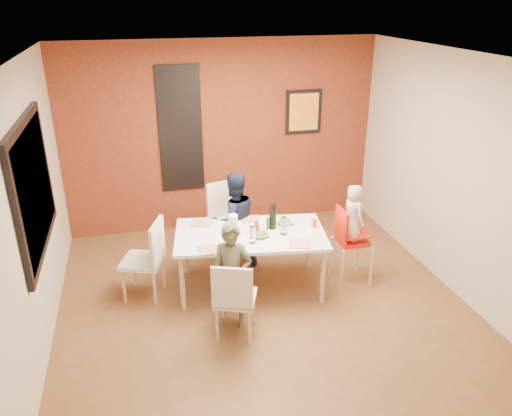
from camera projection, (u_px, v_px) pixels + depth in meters
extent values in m
plane|color=brown|center=(262.00, 302.00, 5.70)|extent=(4.50, 4.50, 0.00)
cube|color=white|center=(264.00, 57.00, 4.62)|extent=(4.50, 4.50, 0.02)
cube|color=beige|center=(223.00, 136.00, 7.16)|extent=(4.50, 0.02, 2.70)
cube|color=beige|center=(355.00, 320.00, 3.16)|extent=(4.50, 0.02, 2.70)
cube|color=beige|center=(30.00, 215.00, 4.65)|extent=(0.02, 4.50, 2.70)
cube|color=beige|center=(454.00, 175.00, 5.66)|extent=(0.02, 4.50, 2.70)
cube|color=maroon|center=(223.00, 137.00, 7.14)|extent=(4.50, 0.02, 2.70)
cube|color=black|center=(33.00, 187.00, 4.76)|extent=(0.05, 1.70, 1.30)
cube|color=black|center=(35.00, 187.00, 4.76)|extent=(0.02, 1.55, 1.15)
cube|color=silver|center=(181.00, 129.00, 6.93)|extent=(0.55, 0.03, 1.70)
cube|color=black|center=(181.00, 130.00, 6.93)|extent=(0.60, 0.03, 1.76)
cube|color=black|center=(304.00, 112.00, 7.27)|extent=(0.54, 0.03, 0.64)
cube|color=#F6A636|center=(304.00, 112.00, 7.26)|extent=(0.44, 0.01, 0.54)
cube|color=white|center=(250.00, 234.00, 5.73)|extent=(1.84, 1.21, 0.04)
cylinder|color=#BEAC8D|center=(182.00, 283.00, 5.45)|extent=(0.06, 0.06, 0.68)
cylinder|color=#BEAC8D|center=(185.00, 248.00, 6.18)|extent=(0.06, 0.06, 0.68)
cylinder|color=#BEAC8D|center=(323.00, 276.00, 5.58)|extent=(0.06, 0.06, 0.68)
cylinder|color=#BEAC8D|center=(309.00, 243.00, 6.31)|extent=(0.06, 0.06, 0.68)
cube|color=silver|center=(235.00, 298.00, 5.04)|extent=(0.52, 0.52, 0.05)
cube|color=silver|center=(232.00, 289.00, 4.78)|extent=(0.39, 0.18, 0.46)
cylinder|color=#BDAC8D|center=(254.00, 308.00, 5.26)|extent=(0.03, 0.03, 0.40)
cylinder|color=#BDAC8D|center=(250.00, 327.00, 4.96)|extent=(0.03, 0.03, 0.40)
cylinder|color=#BDAC8D|center=(223.00, 306.00, 5.29)|extent=(0.03, 0.03, 0.40)
cylinder|color=#BDAC8D|center=(217.00, 325.00, 4.99)|extent=(0.03, 0.03, 0.40)
cube|color=white|center=(232.00, 226.00, 6.43)|extent=(0.59, 0.59, 0.05)
cube|color=white|center=(224.00, 201.00, 6.49)|extent=(0.47, 0.17, 0.54)
cylinder|color=beige|center=(226.00, 253.00, 6.29)|extent=(0.04, 0.04, 0.47)
cylinder|color=beige|center=(212.00, 241.00, 6.59)|extent=(0.04, 0.04, 0.47)
cylinder|color=beige|center=(252.00, 246.00, 6.47)|extent=(0.04, 0.04, 0.47)
cylinder|color=beige|center=(238.00, 234.00, 6.77)|extent=(0.04, 0.04, 0.47)
cube|color=white|center=(142.00, 261.00, 5.67)|extent=(0.56, 0.56, 0.05)
cube|color=white|center=(157.00, 243.00, 5.55)|extent=(0.19, 0.42, 0.49)
cylinder|color=#BBA98B|center=(134.00, 270.00, 5.94)|extent=(0.04, 0.04, 0.43)
cylinder|color=#BBA98B|center=(163.00, 271.00, 5.91)|extent=(0.04, 0.04, 0.43)
cylinder|color=#BBA98B|center=(124.00, 286.00, 5.62)|extent=(0.04, 0.04, 0.43)
cylinder|color=#BBA98B|center=(154.00, 288.00, 5.58)|extent=(0.04, 0.04, 0.43)
cube|color=red|center=(352.00, 240.00, 5.94)|extent=(0.34, 0.34, 0.05)
cube|color=red|center=(341.00, 225.00, 5.82)|extent=(0.03, 0.33, 0.39)
cube|color=red|center=(353.00, 233.00, 5.90)|extent=(0.34, 0.34, 0.02)
cylinder|color=#C1AF90|center=(371.00, 267.00, 5.92)|extent=(0.03, 0.03, 0.52)
cylinder|color=#C1AF90|center=(342.00, 270.00, 5.84)|extent=(0.03, 0.03, 0.52)
cylinder|color=#C1AF90|center=(358.00, 252.00, 6.26)|extent=(0.03, 0.03, 0.52)
cylinder|color=#C1AF90|center=(330.00, 255.00, 6.18)|extent=(0.03, 0.03, 0.52)
imported|color=#52513A|center=(232.00, 276.00, 5.12)|extent=(0.50, 0.41, 1.16)
imported|color=black|center=(234.00, 221.00, 6.23)|extent=(0.68, 0.56, 1.27)
imported|color=beige|center=(353.00, 213.00, 5.79)|extent=(0.27, 0.36, 0.68)
cube|color=silver|center=(209.00, 250.00, 5.34)|extent=(0.22, 0.22, 0.01)
cube|color=white|center=(250.00, 219.00, 6.06)|extent=(0.24, 0.24, 0.01)
cube|color=white|center=(300.00, 243.00, 5.48)|extent=(0.31, 0.31, 0.01)
cube|color=silver|center=(202.00, 223.00, 5.96)|extent=(0.31, 0.31, 0.01)
imported|color=silver|center=(261.00, 235.00, 5.63)|extent=(0.24, 0.24, 0.05)
imported|color=white|center=(285.00, 222.00, 5.94)|extent=(0.20, 0.20, 0.05)
cylinder|color=black|center=(273.00, 216.00, 5.77)|extent=(0.08, 0.08, 0.31)
cylinder|color=white|center=(253.00, 235.00, 5.47)|extent=(0.07, 0.07, 0.20)
cylinder|color=silver|center=(283.00, 226.00, 5.66)|extent=(0.07, 0.07, 0.21)
cylinder|color=white|center=(233.00, 225.00, 5.62)|extent=(0.11, 0.11, 0.25)
cylinder|color=red|center=(257.00, 230.00, 5.66)|extent=(0.03, 0.03, 0.13)
cylinder|color=#2E7226|center=(268.00, 224.00, 5.78)|extent=(0.04, 0.04, 0.15)
cylinder|color=brown|center=(256.00, 227.00, 5.71)|extent=(0.04, 0.04, 0.15)
cylinder|color=#D06117|center=(314.00, 223.00, 5.85)|extent=(0.06, 0.06, 0.10)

